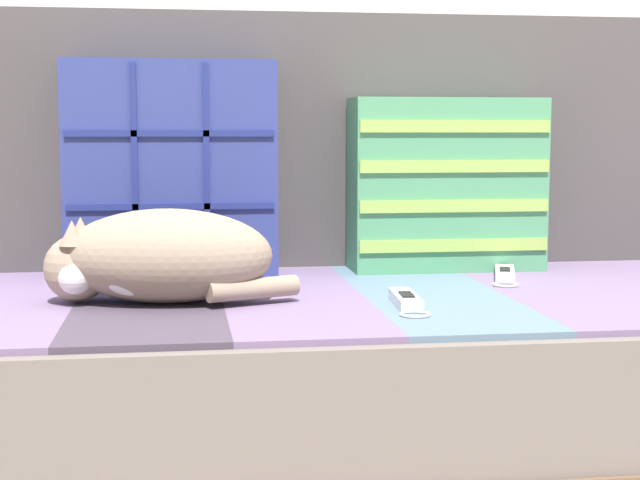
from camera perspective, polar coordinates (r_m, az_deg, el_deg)
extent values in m
cube|color=brown|center=(1.87, 5.86, -11.35)|extent=(1.82, 0.90, 0.15)
cube|color=#6B605B|center=(1.82, 5.92, -6.17)|extent=(1.79, 0.88, 0.20)
cube|color=slate|center=(1.75, -17.89, -3.47)|extent=(0.24, 0.79, 0.01)
cube|color=#423847|center=(1.73, -9.85, -3.39)|extent=(0.24, 0.79, 0.01)
cube|color=slate|center=(1.74, -1.75, -3.25)|extent=(0.24, 0.79, 0.01)
cube|color=slate|center=(1.78, 6.10, -3.04)|extent=(0.24, 0.79, 0.01)
cube|color=slate|center=(1.86, 13.44, -2.80)|extent=(0.24, 0.79, 0.01)
cube|color=#474242|center=(2.15, 3.55, 5.80)|extent=(1.79, 0.14, 0.53)
cube|color=navy|center=(1.96, -8.66, 4.12)|extent=(0.41, 0.13, 0.42)
cube|color=navy|center=(1.89, -8.64, 1.93)|extent=(0.40, 0.01, 0.01)
cube|color=navy|center=(1.89, -10.74, 4.00)|extent=(0.01, 0.01, 0.41)
cube|color=navy|center=(1.89, -8.71, 6.15)|extent=(0.40, 0.01, 0.01)
cube|color=navy|center=(1.89, -6.61, 4.07)|extent=(0.01, 0.01, 0.41)
cube|color=#4C9366|center=(2.03, 7.35, 3.23)|extent=(0.39, 0.13, 0.35)
cube|color=#93B751|center=(1.98, 7.83, -0.32)|extent=(0.39, 0.01, 0.02)
cube|color=#93B751|center=(1.97, 7.86, 1.97)|extent=(0.39, 0.01, 0.02)
cube|color=#93B751|center=(1.97, 7.90, 4.27)|extent=(0.39, 0.01, 0.02)
cube|color=#93B751|center=(1.97, 7.93, 6.58)|extent=(0.39, 0.01, 0.02)
ellipsoid|color=gray|center=(1.65, -8.89, -0.91)|extent=(0.37, 0.23, 0.16)
sphere|color=gray|center=(1.68, -13.93, -1.60)|extent=(0.11, 0.11, 0.11)
sphere|color=white|center=(1.65, -14.03, -2.03)|extent=(0.06, 0.06, 0.06)
ellipsoid|color=white|center=(1.61, -10.74, -1.97)|extent=(0.11, 0.05, 0.07)
cylinder|color=gray|center=(1.62, -3.92, -2.84)|extent=(0.16, 0.09, 0.03)
cone|color=gray|center=(1.64, -14.23, 0.41)|extent=(0.04, 0.04, 0.04)
cone|color=gray|center=(1.70, -13.76, 0.62)|extent=(0.04, 0.04, 0.04)
cube|color=white|center=(1.94, 10.70, -1.94)|extent=(0.08, 0.15, 0.02)
cube|color=black|center=(1.93, 10.71, -1.68)|extent=(0.03, 0.06, 0.00)
cube|color=black|center=(2.01, 10.67, -1.65)|extent=(0.03, 0.02, 0.02)
torus|color=silver|center=(1.85, 10.74, -2.56)|extent=(0.06, 0.06, 0.01)
cube|color=white|center=(1.62, 4.99, -3.47)|extent=(0.05, 0.15, 0.02)
cube|color=black|center=(1.61, 5.06, -3.17)|extent=(0.02, 0.05, 0.00)
cube|color=black|center=(1.69, 4.62, -3.07)|extent=(0.03, 0.01, 0.02)
torus|color=silver|center=(1.53, 5.55, -4.33)|extent=(0.05, 0.05, 0.01)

